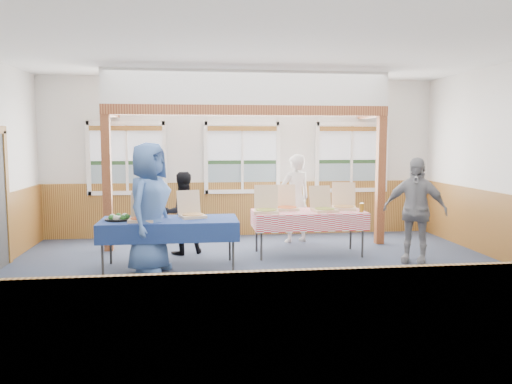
# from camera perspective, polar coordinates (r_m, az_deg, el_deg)

# --- Properties ---
(floor) EXTENTS (8.00, 8.00, 0.00)m
(floor) POSITION_cam_1_polar(r_m,az_deg,el_deg) (7.03, 1.20, -10.23)
(floor) COLOR #2B3546
(floor) RESTS_ON ground
(ceiling) EXTENTS (8.00, 8.00, 0.00)m
(ceiling) POSITION_cam_1_polar(r_m,az_deg,el_deg) (6.86, 1.26, 16.36)
(ceiling) COLOR white
(ceiling) RESTS_ON wall_back
(wall_back) EXTENTS (8.00, 0.00, 8.00)m
(wall_back) POSITION_cam_1_polar(r_m,az_deg,el_deg) (10.24, -1.61, 3.95)
(wall_back) COLOR silver
(wall_back) RESTS_ON floor
(wall_front) EXTENTS (8.00, 0.00, 8.00)m
(wall_front) POSITION_cam_1_polar(r_m,az_deg,el_deg) (3.35, 9.91, -0.36)
(wall_front) COLOR silver
(wall_front) RESTS_ON floor
(wainscot_back) EXTENTS (7.98, 0.05, 1.10)m
(wainscot_back) POSITION_cam_1_polar(r_m,az_deg,el_deg) (10.30, -1.58, -1.90)
(wainscot_back) COLOR brown
(wainscot_back) RESTS_ON floor
(wainscot_front) EXTENTS (7.98, 0.05, 1.10)m
(wainscot_front) POSITION_cam_1_polar(r_m,az_deg,el_deg) (3.64, 9.48, -16.98)
(wainscot_front) COLOR brown
(wainscot_front) RESTS_ON floor
(window_left) EXTENTS (1.56, 0.10, 1.46)m
(window_left) POSITION_cam_1_polar(r_m,az_deg,el_deg) (10.23, -14.55, 4.20)
(window_left) COLOR white
(window_left) RESTS_ON wall_back
(window_mid) EXTENTS (1.56, 0.10, 1.46)m
(window_mid) POSITION_cam_1_polar(r_m,az_deg,el_deg) (10.19, -1.59, 4.38)
(window_mid) COLOR white
(window_mid) RESTS_ON wall_back
(window_right) EXTENTS (1.56, 0.10, 1.46)m
(window_right) POSITION_cam_1_polar(r_m,az_deg,el_deg) (10.66, 10.85, 4.35)
(window_right) COLOR white
(window_right) RESTS_ON wall_back
(post_left) EXTENTS (0.15, 0.15, 2.40)m
(post_left) POSITION_cam_1_polar(r_m,az_deg,el_deg) (9.14, -16.65, 0.94)
(post_left) COLOR #602815
(post_left) RESTS_ON floor
(post_right) EXTENTS (0.15, 0.15, 2.40)m
(post_right) POSITION_cam_1_polar(r_m,az_deg,el_deg) (9.66, 14.04, 1.27)
(post_right) COLOR #602815
(post_right) RESTS_ON floor
(cross_beam) EXTENTS (5.15, 0.18, 0.18)m
(cross_beam) POSITION_cam_1_polar(r_m,az_deg,el_deg) (9.05, -0.89, 9.32)
(cross_beam) COLOR #602815
(cross_beam) RESTS_ON post_left
(table_left) EXTENTS (2.20, 1.27, 0.76)m
(table_left) POSITION_cam_1_polar(r_m,az_deg,el_deg) (7.74, -9.85, -3.45)
(table_left) COLOR #323232
(table_left) RESTS_ON floor
(table_right) EXTENTS (2.04, 1.33, 0.76)m
(table_right) POSITION_cam_1_polar(r_m,az_deg,el_deg) (8.56, 6.02, -2.52)
(table_right) COLOR #323232
(table_right) RESTS_ON floor
(pizza_box_a) EXTENTS (0.38, 0.46, 0.41)m
(pizza_box_a) POSITION_cam_1_polar(r_m,az_deg,el_deg) (7.65, -12.90, -2.76)
(pizza_box_a) COLOR #D8B490
(pizza_box_a) RESTS_ON table_left
(pizza_box_b) EXTENTS (0.48, 0.54, 0.40)m
(pizza_box_b) POSITION_cam_1_polar(r_m,az_deg,el_deg) (7.87, -7.35, -2.41)
(pizza_box_b) COLOR #D8B490
(pizza_box_b) RESTS_ON table_left
(pizza_box_c) EXTENTS (0.46, 0.54, 0.44)m
(pizza_box_c) POSITION_cam_1_polar(r_m,az_deg,el_deg) (8.31, 1.17, -1.90)
(pizza_box_c) COLOR #D8B490
(pizza_box_c) RESTS_ON table_right
(pizza_box_d) EXTENTS (0.39, 0.48, 0.42)m
(pizza_box_d) POSITION_cam_1_polar(r_m,az_deg,el_deg) (8.66, 3.49, -1.60)
(pizza_box_d) COLOR #D8B490
(pizza_box_d) RESTS_ON table_right
(pizza_box_e) EXTENTS (0.43, 0.50, 0.42)m
(pizza_box_e) POSITION_cam_1_polar(r_m,az_deg,el_deg) (8.53, 7.75, -1.76)
(pizza_box_e) COLOR #D8B490
(pizza_box_e) RESTS_ON table_right
(pizza_box_f) EXTENTS (0.53, 0.59, 0.45)m
(pizza_box_f) POSITION_cam_1_polar(r_m,az_deg,el_deg) (8.85, 9.99, -1.50)
(pizza_box_f) COLOR #D8B490
(pizza_box_f) RESTS_ON table_right
(veggie_tray) EXTENTS (0.42, 0.42, 0.09)m
(veggie_tray) POSITION_cam_1_polar(r_m,az_deg,el_deg) (7.80, -15.38, -2.89)
(veggie_tray) COLOR black
(veggie_tray) RESTS_ON table_left
(drink_glass) EXTENTS (0.07, 0.07, 0.15)m
(drink_glass) POSITION_cam_1_polar(r_m,az_deg,el_deg) (8.54, 11.97, -1.75)
(drink_glass) COLOR #8E6317
(drink_glass) RESTS_ON table_right
(woman_white) EXTENTS (0.71, 0.58, 1.69)m
(woman_white) POSITION_cam_1_polar(r_m,az_deg,el_deg) (9.58, 4.51, -0.73)
(woman_white) COLOR silver
(woman_white) RESTS_ON floor
(woman_black) EXTENTS (0.83, 0.73, 1.42)m
(woman_black) POSITION_cam_1_polar(r_m,az_deg,el_deg) (8.67, -8.44, -2.39)
(woman_black) COLOR black
(woman_black) RESTS_ON floor
(man_blue) EXTENTS (0.92, 1.10, 1.93)m
(man_blue) POSITION_cam_1_polar(r_m,az_deg,el_deg) (7.55, -12.11, -1.76)
(man_blue) COLOR #3E609B
(man_blue) RESTS_ON floor
(person_grey) EXTENTS (1.05, 0.88, 1.69)m
(person_grey) POSITION_cam_1_polar(r_m,az_deg,el_deg) (8.35, 17.68, -2.00)
(person_grey) COLOR gray
(person_grey) RESTS_ON floor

